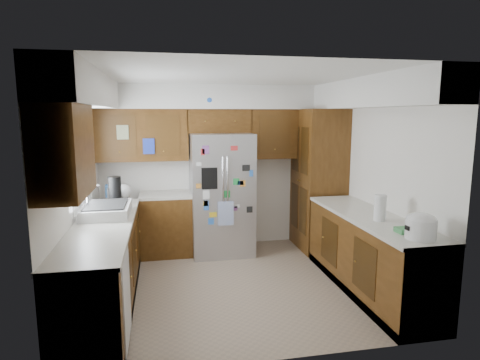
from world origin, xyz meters
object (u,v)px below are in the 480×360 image
object	(u,v)px
pantry	(318,180)
paper_towel	(380,208)
fridge	(221,194)
rice_cooker	(421,225)

from	to	relation	value
pantry	paper_towel	world-z (taller)	pantry
fridge	rice_cooker	world-z (taller)	fridge
rice_cooker	paper_towel	distance (m)	0.66
pantry	rice_cooker	distance (m)	2.53
rice_cooker	paper_towel	bearing A→B (deg)	92.87
fridge	rice_cooker	xyz separation A→B (m)	(1.50, -2.58, 0.15)
rice_cooker	pantry	bearing A→B (deg)	89.99
fridge	paper_towel	size ratio (longest dim) A/B	6.27
pantry	rice_cooker	xyz separation A→B (m)	(-0.00, -2.53, -0.03)
fridge	paper_towel	world-z (taller)	fridge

